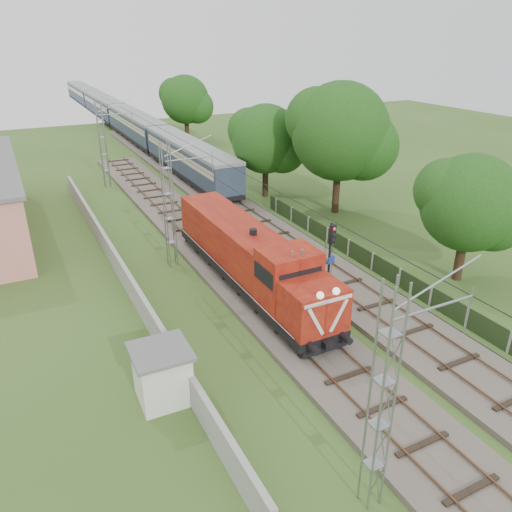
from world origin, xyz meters
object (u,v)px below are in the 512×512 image
coach_rake (118,114)px  relay_hut (162,374)px  signal_post (331,250)px  locomotive (250,256)px

coach_rake → relay_hut: bearing=-101.2°
coach_rake → signal_post: 59.05m
signal_post → relay_hut: signal_post is taller
coach_rake → relay_hut: coach_rake is taller
coach_rake → relay_hut: (-12.40, -62.56, -1.16)m
coach_rake → locomotive: bearing=-95.1°
coach_rake → signal_post: (-1.87, -59.02, 0.89)m
signal_post → relay_hut: bearing=-161.4°
locomotive → relay_hut: size_ratio=6.66×
signal_post → locomotive: bearing=132.3°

